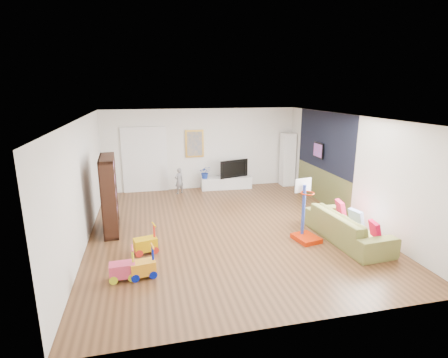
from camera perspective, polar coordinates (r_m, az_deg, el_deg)
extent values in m
cube|color=brown|center=(8.70, 0.60, -8.00)|extent=(6.50, 7.50, 0.00)
cube|color=white|center=(8.06, 0.65, 10.02)|extent=(6.50, 7.50, 0.00)
cube|color=silver|center=(11.88, -3.65, 4.89)|extent=(6.50, 0.00, 2.70)
cube|color=silver|center=(4.90, 11.14, -9.66)|extent=(6.50, 0.00, 2.70)
cube|color=silver|center=(8.17, -22.13, -0.61)|extent=(0.00, 7.50, 2.70)
cube|color=silver|center=(9.56, 19.94, 1.67)|extent=(0.00, 7.50, 2.70)
cube|color=black|center=(10.64, 16.06, 5.96)|extent=(0.01, 3.20, 1.70)
cube|color=brown|center=(10.91, 15.57, -1.06)|extent=(0.01, 3.20, 1.00)
cube|color=white|center=(11.74, -12.79, 2.96)|extent=(1.45, 0.06, 2.10)
cube|color=gold|center=(11.77, -4.84, 5.77)|extent=(0.62, 0.06, 0.92)
cube|color=#7F3F8C|center=(10.83, 15.14, 4.55)|extent=(0.04, 0.56, 0.46)
cube|color=silver|center=(11.98, 0.36, -0.62)|extent=(1.74, 0.51, 0.40)
cube|color=white|center=(12.47, 10.32, 3.15)|extent=(0.43, 0.43, 1.84)
cube|color=black|center=(8.67, -18.20, -2.45)|extent=(0.39, 1.26, 1.82)
imported|color=olive|center=(8.38, 19.49, -7.35)|extent=(1.03, 2.31, 0.66)
cube|color=#C02303|center=(7.98, 13.53, -5.11)|extent=(0.59, 0.67, 1.41)
cube|color=#D6A006|center=(7.51, -12.74, -9.60)|extent=(0.51, 0.38, 0.61)
cube|color=orange|center=(6.63, -13.14, -13.13)|extent=(0.48, 0.34, 0.59)
cube|color=#DD3E63|center=(6.65, -16.31, -13.23)|extent=(0.47, 0.30, 0.60)
imported|color=slate|center=(11.43, -7.35, -0.30)|extent=(0.37, 0.33, 0.86)
imported|color=black|center=(11.91, 1.41, 1.78)|extent=(1.05, 0.43, 0.61)
imported|color=navy|center=(11.72, -3.09, 1.10)|extent=(0.40, 0.36, 0.42)
cube|color=#BA042B|center=(7.90, 23.43, -7.60)|extent=(0.15, 0.36, 0.34)
cube|color=silver|center=(8.45, 20.77, -5.91)|extent=(0.17, 0.38, 0.37)
cube|color=#CD1945|center=(8.95, 18.52, -4.58)|extent=(0.17, 0.40, 0.39)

